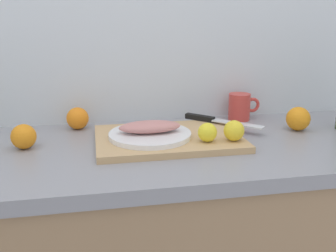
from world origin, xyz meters
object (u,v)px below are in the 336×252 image
at_px(lemon_0, 207,132).
at_px(cutting_board, 168,138).
at_px(orange_0, 78,118).
at_px(white_plate, 150,135).
at_px(fish_fillet, 150,127).
at_px(chef_knife, 213,120).
at_px(coffee_mug_2, 240,107).

bearing_deg(lemon_0, cutting_board, 140.80).
bearing_deg(orange_0, lemon_0, -36.11).
bearing_deg(cutting_board, white_plate, -172.28).
height_order(cutting_board, lemon_0, lemon_0).
xyz_separation_m(fish_fillet, lemon_0, (0.16, -0.08, -0.00)).
height_order(cutting_board, fish_fillet, fish_fillet).
bearing_deg(chef_knife, cutting_board, -102.83).
distance_m(fish_fillet, chef_knife, 0.27).
relative_size(white_plate, coffee_mug_2, 2.10).
relative_size(coffee_mug_2, orange_0, 1.58).
bearing_deg(white_plate, chef_knife, 27.59).
height_order(white_plate, lemon_0, lemon_0).
bearing_deg(orange_0, chef_knife, -9.40).
distance_m(cutting_board, coffee_mug_2, 0.38).
relative_size(chef_knife, orange_0, 3.00).
xyz_separation_m(white_plate, coffee_mug_2, (0.37, 0.21, 0.02)).
bearing_deg(orange_0, cutting_board, -34.91).
relative_size(chef_knife, coffee_mug_2, 1.89).
bearing_deg(white_plate, coffee_mug_2, 29.76).
bearing_deg(lemon_0, fish_fillet, 154.76).
bearing_deg(lemon_0, chef_knife, 67.94).
bearing_deg(white_plate, fish_fillet, 90.00).
xyz_separation_m(cutting_board, orange_0, (-0.28, 0.19, 0.03)).
relative_size(cutting_board, white_plate, 1.76).
height_order(white_plate, coffee_mug_2, coffee_mug_2).
bearing_deg(fish_fillet, cutting_board, 7.72).
height_order(white_plate, chef_knife, chef_knife).
distance_m(cutting_board, chef_knife, 0.22).
bearing_deg(chef_knife, white_plate, -108.04).
bearing_deg(coffee_mug_2, cutting_board, -146.90).
xyz_separation_m(cutting_board, lemon_0, (0.10, -0.08, 0.04)).
xyz_separation_m(lemon_0, orange_0, (-0.38, 0.28, -0.01)).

